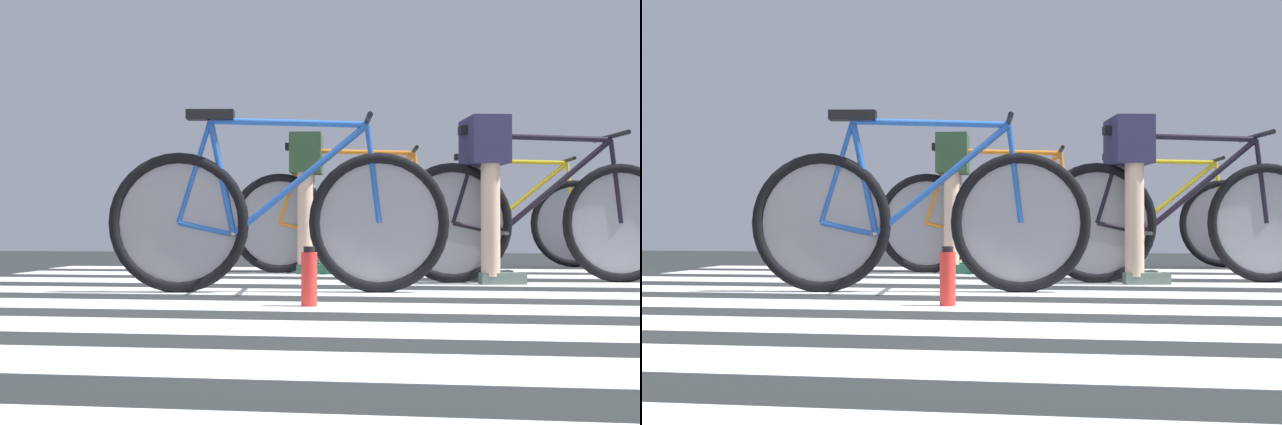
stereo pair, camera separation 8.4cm
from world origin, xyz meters
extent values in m
cube|color=#232727|center=(0.00, 0.00, 0.01)|extent=(18.00, 14.00, 0.02)
cube|color=silver|center=(-0.03, -1.69, 0.02)|extent=(5.20, 0.44, 0.00)
cube|color=silver|center=(0.10, -0.95, 0.02)|extent=(5.20, 0.44, 0.00)
cube|color=silver|center=(0.00, -0.20, 0.02)|extent=(5.20, 0.44, 0.00)
cube|color=silver|center=(0.02, 0.56, 0.02)|extent=(5.20, 0.44, 0.00)
cube|color=silver|center=(-0.01, 1.34, 0.02)|extent=(5.20, 0.44, 0.00)
cube|color=silver|center=(0.14, 2.10, 0.02)|extent=(5.20, 0.44, 0.00)
cube|color=silver|center=(0.06, 2.85, 0.02)|extent=(5.20, 0.44, 0.00)
torus|color=black|center=(-0.80, 0.45, 0.38)|extent=(0.72, 0.16, 0.72)
torus|color=black|center=(0.21, 0.60, 0.38)|extent=(0.72, 0.16, 0.72)
cylinder|color=gray|center=(-0.80, 0.45, 0.38)|extent=(0.60, 0.09, 0.61)
cylinder|color=gray|center=(0.21, 0.60, 0.38)|extent=(0.60, 0.09, 0.61)
cylinder|color=#2354B1|center=(-0.24, 0.53, 0.89)|extent=(0.80, 0.15, 0.05)
cylinder|color=#2354B1|center=(-0.18, 0.54, 0.60)|extent=(0.70, 0.13, 0.59)
cylinder|color=#2354B1|center=(-0.58, 0.49, 0.61)|extent=(0.16, 0.06, 0.59)
cylinder|color=#2354B1|center=(-0.66, 0.47, 0.35)|extent=(0.29, 0.07, 0.09)
cylinder|color=#2354B1|center=(-0.72, 0.47, 0.64)|extent=(0.19, 0.05, 0.53)
cylinder|color=#2354B1|center=(0.18, 0.59, 0.63)|extent=(0.09, 0.04, 0.50)
cube|color=black|center=(-0.64, 0.48, 0.93)|extent=(0.25, 0.12, 0.05)
cylinder|color=black|center=(0.15, 0.59, 0.90)|extent=(0.10, 0.52, 0.03)
cylinder|color=#4C4C51|center=(-0.52, 0.49, 0.32)|extent=(0.07, 0.34, 0.02)
torus|color=black|center=(0.59, 1.38, 0.38)|extent=(0.71, 0.20, 0.72)
torus|color=black|center=(1.59, 1.59, 0.38)|extent=(0.71, 0.20, 0.72)
cylinder|color=gray|center=(0.59, 1.38, 0.38)|extent=(0.60, 0.13, 0.61)
cylinder|color=gray|center=(1.59, 1.59, 0.38)|extent=(0.60, 0.13, 0.61)
cylinder|color=black|center=(1.14, 1.50, 0.89)|extent=(0.79, 0.19, 0.05)
cylinder|color=black|center=(1.20, 1.51, 0.60)|extent=(0.69, 0.17, 0.59)
cylinder|color=black|center=(0.81, 1.43, 0.61)|extent=(0.16, 0.06, 0.59)
cylinder|color=black|center=(0.73, 1.41, 0.35)|extent=(0.29, 0.08, 0.09)
cylinder|color=black|center=(0.67, 1.40, 0.64)|extent=(0.19, 0.06, 0.53)
cylinder|color=black|center=(1.56, 1.58, 0.63)|extent=(0.09, 0.05, 0.50)
cube|color=black|center=(0.75, 1.42, 0.93)|extent=(0.25, 0.14, 0.05)
cylinder|color=black|center=(1.53, 1.57, 0.90)|extent=(0.13, 0.52, 0.03)
cylinder|color=#4C4C51|center=(0.87, 1.44, 0.32)|extent=(0.09, 0.34, 0.02)
cylinder|color=beige|center=(0.75, 1.56, 0.52)|extent=(0.11, 0.11, 0.89)
cylinder|color=beige|center=(0.81, 1.29, 0.52)|extent=(0.11, 0.11, 0.89)
cube|color=#29274A|center=(0.78, 1.42, 0.86)|extent=(0.30, 0.45, 0.28)
cube|color=slate|center=(0.82, 1.57, 0.06)|extent=(0.27, 0.15, 0.07)
cube|color=slate|center=(0.88, 1.30, 0.06)|extent=(0.27, 0.15, 0.07)
torus|color=black|center=(-0.62, 2.29, 0.38)|extent=(0.72, 0.13, 0.72)
torus|color=black|center=(0.39, 2.39, 0.38)|extent=(0.72, 0.13, 0.72)
cylinder|color=gray|center=(-0.62, 2.29, 0.38)|extent=(0.60, 0.07, 0.61)
cylinder|color=gray|center=(0.39, 2.39, 0.38)|extent=(0.60, 0.07, 0.61)
cylinder|color=orange|center=(-0.06, 2.34, 0.89)|extent=(0.80, 0.11, 0.05)
cylinder|color=orange|center=(0.00, 2.35, 0.60)|extent=(0.70, 0.10, 0.59)
cylinder|color=orange|center=(-0.40, 2.31, 0.61)|extent=(0.16, 0.05, 0.59)
cylinder|color=orange|center=(-0.48, 2.30, 0.35)|extent=(0.29, 0.06, 0.09)
cylinder|color=orange|center=(-0.54, 2.29, 0.64)|extent=(0.19, 0.04, 0.53)
cylinder|color=orange|center=(0.36, 2.38, 0.63)|extent=(0.09, 0.04, 0.50)
cube|color=black|center=(-0.46, 2.30, 0.93)|extent=(0.25, 0.11, 0.05)
cylinder|color=black|center=(0.33, 2.38, 0.90)|extent=(0.08, 0.52, 0.03)
cylinder|color=#4C4C51|center=(-0.34, 2.31, 0.32)|extent=(0.05, 0.34, 0.02)
cylinder|color=beige|center=(-0.45, 2.44, 0.52)|extent=(0.11, 0.11, 0.90)
cylinder|color=beige|center=(-0.42, 2.17, 0.52)|extent=(0.11, 0.11, 0.90)
cube|color=#2C492D|center=(-0.43, 2.30, 0.87)|extent=(0.26, 0.43, 0.28)
cube|color=#21523A|center=(-0.38, 2.45, 0.06)|extent=(0.27, 0.13, 0.07)
cube|color=#21523A|center=(-0.35, 2.17, 0.06)|extent=(0.27, 0.13, 0.07)
torus|color=black|center=(0.59, 3.42, 0.38)|extent=(0.72, 0.13, 0.72)
torus|color=black|center=(1.61, 3.52, 0.38)|extent=(0.72, 0.13, 0.72)
cylinder|color=gray|center=(0.59, 3.42, 0.38)|extent=(0.60, 0.07, 0.61)
cylinder|color=gray|center=(1.61, 3.52, 0.38)|extent=(0.60, 0.07, 0.61)
cylinder|color=yellow|center=(1.15, 3.48, 0.89)|extent=(0.80, 0.11, 0.05)
cylinder|color=yellow|center=(1.21, 3.48, 0.60)|extent=(0.70, 0.10, 0.59)
cylinder|color=yellow|center=(0.81, 3.44, 0.61)|extent=(0.16, 0.05, 0.59)
cylinder|color=yellow|center=(0.73, 3.43, 0.35)|extent=(0.29, 0.06, 0.09)
cylinder|color=yellow|center=(0.67, 3.43, 0.64)|extent=(0.19, 0.04, 0.53)
cylinder|color=yellow|center=(1.58, 3.52, 0.63)|extent=(0.09, 0.04, 0.50)
cube|color=black|center=(0.75, 3.44, 0.93)|extent=(0.25, 0.11, 0.05)
cylinder|color=black|center=(1.55, 3.52, 0.90)|extent=(0.08, 0.52, 0.03)
cylinder|color=#4C4C51|center=(0.87, 3.45, 0.32)|extent=(0.05, 0.34, 0.02)
cylinder|color=red|center=(-0.03, -0.18, 0.14)|extent=(0.07, 0.07, 0.23)
cylinder|color=black|center=(-0.03, -0.18, 0.26)|extent=(0.05, 0.05, 0.02)
camera|label=1|loc=(0.53, -3.78, 0.37)|focal=48.41mm
camera|label=2|loc=(0.62, -3.78, 0.37)|focal=48.41mm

